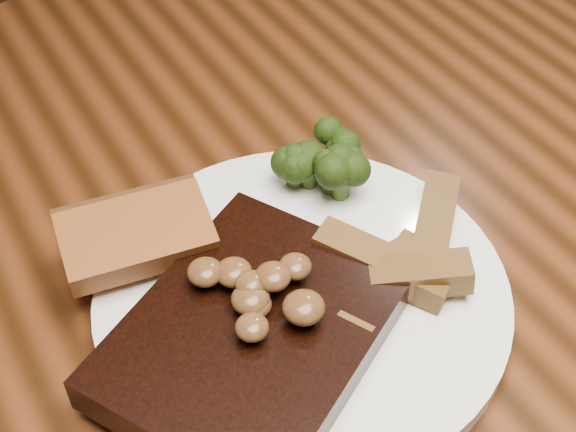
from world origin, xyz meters
name	(u,v)px	position (x,y,z in m)	size (l,w,h in m)	color
dining_table	(296,319)	(0.00, 0.00, 0.66)	(1.60, 0.90, 0.75)	#502510
plate	(302,296)	(-0.03, -0.05, 0.76)	(0.28, 0.28, 0.01)	white
steak	(253,335)	(-0.08, -0.07, 0.78)	(0.19, 0.14, 0.03)	black
steak_bone	(306,417)	(-0.08, -0.14, 0.77)	(0.15, 0.01, 0.02)	beige
mushroom_pile	(250,295)	(-0.07, -0.06, 0.80)	(0.07, 0.07, 0.03)	brown
garlic_bread	(140,255)	(-0.11, 0.03, 0.77)	(0.10, 0.05, 0.02)	#96491B
potato_wedges	(371,257)	(0.03, -0.06, 0.77)	(0.12, 0.12, 0.02)	brown
broccoli_cluster	(332,179)	(0.04, 0.02, 0.78)	(0.07, 0.07, 0.04)	#22360C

